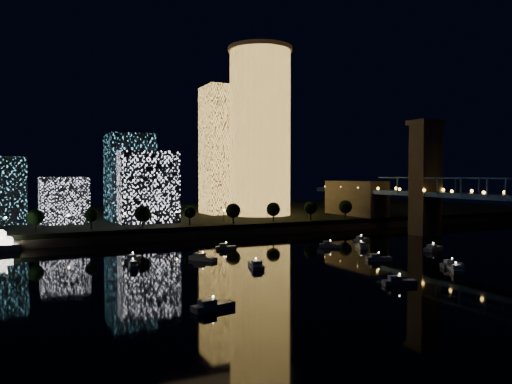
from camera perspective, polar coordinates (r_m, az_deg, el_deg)
ground at (r=151.28m, az=14.15°, el=-8.11°), size 520.00×520.00×0.00m
far_bank at (r=291.73m, az=-6.28°, el=-2.71°), size 420.00×160.00×5.00m
seawall at (r=219.92m, az=0.39°, el=-4.50°), size 420.00×6.00×3.00m
tower_cylindrical at (r=265.83m, az=0.48°, el=6.93°), size 34.00×34.00×88.24m
tower_rectangular at (r=275.03m, az=-3.71°, el=4.77°), size 21.80×21.80×69.36m
midrise_blocks at (r=238.52m, az=-17.56°, el=0.70°), size 82.66×40.81×40.34m
motorboats at (r=154.48m, az=6.99°, el=-7.54°), size 107.67×75.82×2.78m
esplanade_trees at (r=215.80m, az=-5.80°, el=-2.24°), size 166.09×6.67×8.83m
street_lamps at (r=218.22m, az=-9.07°, el=-2.59°), size 132.70×0.70×5.65m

